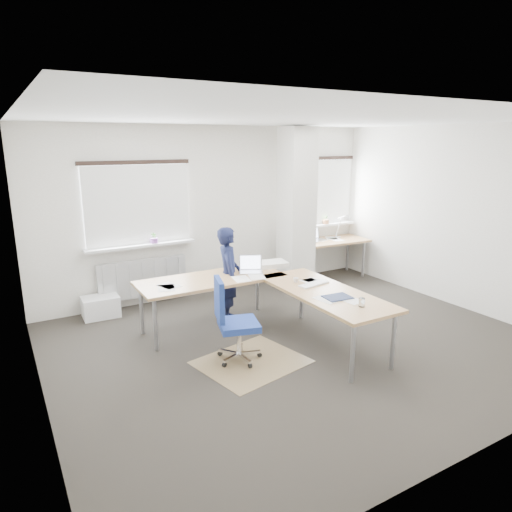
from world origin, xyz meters
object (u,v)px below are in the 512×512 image
desk_side (331,242)px  task_chair (236,338)px  person (229,275)px  desk_main (268,286)px

desk_side → task_chair: size_ratio=1.41×
person → task_chair: bearing=177.6°
desk_side → task_chair: 3.85m
desk_main → task_chair: size_ratio=2.56×
task_chair → person: bearing=82.8°
desk_main → person: 0.76m
desk_main → desk_side: (2.45, 1.72, -0.01)m
desk_side → person: bearing=-155.5°
desk_side → person: 2.84m
desk_side → task_chair: bearing=-141.6°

